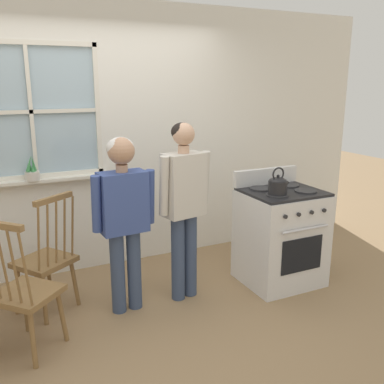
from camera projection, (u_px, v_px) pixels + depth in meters
The scene contains 9 objects.
ground_plane at pixel (156, 326), 3.46m from camera, with size 16.00×16.00×0.00m, color #937551.
wall_back at pixel (109, 141), 4.37m from camera, with size 6.40×0.16×2.70m.
chair_by_window at pixel (24, 294), 3.04m from camera, with size 0.58×0.58×1.04m.
chair_near_stove at pixel (46, 261), 3.60m from camera, with size 0.57×0.57×1.04m.
person_elderly_left at pixel (123, 208), 3.49m from camera, with size 0.54×0.24×1.50m.
person_teen_center at pixel (184, 197), 3.71m from camera, with size 0.52×0.27×1.59m.
stove at pixel (280, 236), 4.14m from camera, with size 0.72×0.68×1.08m.
kettle at pixel (278, 185), 3.82m from camera, with size 0.21×0.17×0.25m.
potted_plant at pixel (32, 173), 4.03m from camera, with size 0.13×0.13×0.24m.
Camera 1 is at (-1.06, -2.90, 1.92)m, focal length 40.00 mm.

